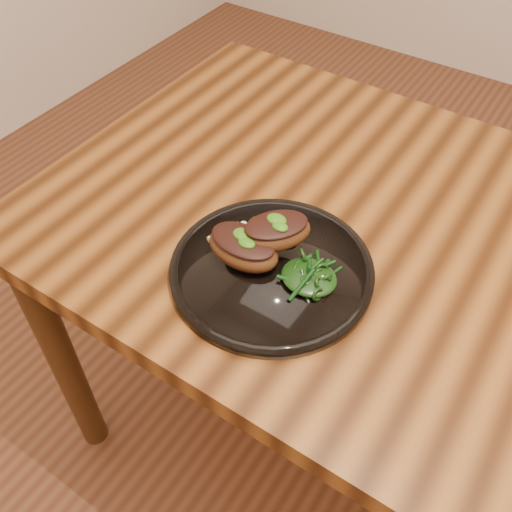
{
  "coord_description": "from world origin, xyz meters",
  "views": [
    {
      "loc": [
        -0.02,
        -0.67,
        1.41
      ],
      "look_at": [
        -0.34,
        -0.19,
        0.78
      ],
      "focal_mm": 40.0,
      "sensor_mm": 36.0,
      "label": 1
    }
  ],
  "objects_px": {
    "desk": "(497,319)",
    "lamb_chop_front": "(243,247)",
    "greens_heap": "(309,275)",
    "plate": "(272,270)"
  },
  "relations": [
    {
      "from": "greens_heap",
      "to": "lamb_chop_front",
      "type": "bearing_deg",
      "value": -171.24
    },
    {
      "from": "plate",
      "to": "greens_heap",
      "type": "bearing_deg",
      "value": 5.19
    },
    {
      "from": "desk",
      "to": "plate",
      "type": "xyz_separation_m",
      "value": [
        -0.32,
        -0.18,
        0.09
      ]
    },
    {
      "from": "desk",
      "to": "greens_heap",
      "type": "relative_size",
      "value": 18.9
    },
    {
      "from": "lamb_chop_front",
      "to": "greens_heap",
      "type": "relative_size",
      "value": 1.48
    },
    {
      "from": "plate",
      "to": "greens_heap",
      "type": "xyz_separation_m",
      "value": [
        0.06,
        0.01,
        0.02
      ]
    },
    {
      "from": "greens_heap",
      "to": "desk",
      "type": "bearing_deg",
      "value": 34.49
    },
    {
      "from": "desk",
      "to": "greens_heap",
      "type": "xyz_separation_m",
      "value": [
        -0.26,
        -0.18,
        0.11
      ]
    },
    {
      "from": "desk",
      "to": "lamb_chop_front",
      "type": "xyz_separation_m",
      "value": [
        -0.36,
        -0.19,
        0.13
      ]
    },
    {
      "from": "desk",
      "to": "lamb_chop_front",
      "type": "bearing_deg",
      "value": -152.02
    }
  ]
}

